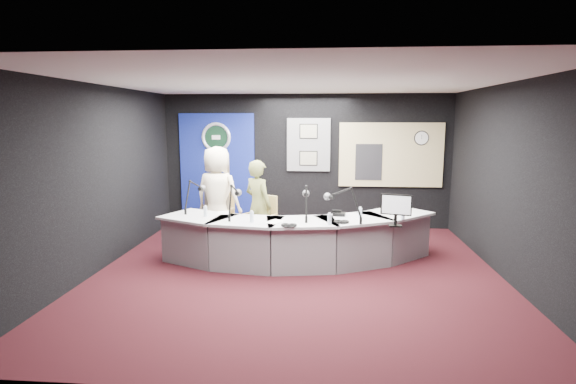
# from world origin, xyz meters

# --- Properties ---
(ground) EXTENTS (6.00, 6.00, 0.00)m
(ground) POSITION_xyz_m (0.00, 0.00, 0.00)
(ground) COLOR black
(ground) RESTS_ON ground
(ceiling) EXTENTS (6.00, 6.00, 0.02)m
(ceiling) POSITION_xyz_m (0.00, 0.00, 2.80)
(ceiling) COLOR silver
(ceiling) RESTS_ON ground
(wall_back) EXTENTS (6.00, 0.02, 2.80)m
(wall_back) POSITION_xyz_m (0.00, 3.00, 1.40)
(wall_back) COLOR black
(wall_back) RESTS_ON ground
(wall_front) EXTENTS (6.00, 0.02, 2.80)m
(wall_front) POSITION_xyz_m (0.00, -3.00, 1.40)
(wall_front) COLOR black
(wall_front) RESTS_ON ground
(wall_left) EXTENTS (0.02, 6.00, 2.80)m
(wall_left) POSITION_xyz_m (-3.00, 0.00, 1.40)
(wall_left) COLOR black
(wall_left) RESTS_ON ground
(wall_right) EXTENTS (0.02, 6.00, 2.80)m
(wall_right) POSITION_xyz_m (3.00, 0.00, 1.40)
(wall_right) COLOR black
(wall_right) RESTS_ON ground
(broadcast_desk) EXTENTS (4.50, 1.90, 0.75)m
(broadcast_desk) POSITION_xyz_m (-0.05, 0.55, 0.38)
(broadcast_desk) COLOR #B3B6B8
(broadcast_desk) RESTS_ON ground
(backdrop_panel) EXTENTS (1.60, 0.05, 2.30)m
(backdrop_panel) POSITION_xyz_m (-1.90, 2.97, 1.25)
(backdrop_panel) COLOR navy
(backdrop_panel) RESTS_ON wall_back
(agency_seal) EXTENTS (0.63, 0.07, 0.63)m
(agency_seal) POSITION_xyz_m (-1.90, 2.93, 1.90)
(agency_seal) COLOR silver
(agency_seal) RESTS_ON backdrop_panel
(seal_center) EXTENTS (0.48, 0.01, 0.48)m
(seal_center) POSITION_xyz_m (-1.90, 2.94, 1.90)
(seal_center) COLOR black
(seal_center) RESTS_ON backdrop_panel
(pinboard) EXTENTS (0.90, 0.04, 1.10)m
(pinboard) POSITION_xyz_m (0.05, 2.97, 1.75)
(pinboard) COLOR slate
(pinboard) RESTS_ON wall_back
(framed_photo_upper) EXTENTS (0.34, 0.02, 0.27)m
(framed_photo_upper) POSITION_xyz_m (0.05, 2.94, 2.03)
(framed_photo_upper) COLOR gray
(framed_photo_upper) RESTS_ON pinboard
(framed_photo_lower) EXTENTS (0.34, 0.02, 0.27)m
(framed_photo_lower) POSITION_xyz_m (0.05, 2.94, 1.47)
(framed_photo_lower) COLOR gray
(framed_photo_lower) RESTS_ON pinboard
(booth_window_frame) EXTENTS (2.12, 0.06, 1.32)m
(booth_window_frame) POSITION_xyz_m (1.75, 2.97, 1.55)
(booth_window_frame) COLOR tan
(booth_window_frame) RESTS_ON wall_back
(booth_glow) EXTENTS (2.00, 0.02, 1.20)m
(booth_glow) POSITION_xyz_m (1.75, 2.96, 1.55)
(booth_glow) COLOR beige
(booth_glow) RESTS_ON booth_window_frame
(equipment_rack) EXTENTS (0.55, 0.02, 0.75)m
(equipment_rack) POSITION_xyz_m (1.30, 2.94, 1.40)
(equipment_rack) COLOR black
(equipment_rack) RESTS_ON booth_window_frame
(wall_clock) EXTENTS (0.28, 0.01, 0.28)m
(wall_clock) POSITION_xyz_m (2.35, 2.94, 1.90)
(wall_clock) COLOR white
(wall_clock) RESTS_ON booth_window_frame
(armchair_left) EXTENTS (0.62, 0.62, 0.97)m
(armchair_left) POSITION_xyz_m (-1.56, 1.53, 0.48)
(armchair_left) COLOR tan
(armchair_left) RESTS_ON ground
(armchair_right) EXTENTS (0.66, 0.66, 0.86)m
(armchair_right) POSITION_xyz_m (-0.74, 1.12, 0.43)
(armchair_right) COLOR tan
(armchair_right) RESTS_ON ground
(draped_jacket) EXTENTS (0.51, 0.18, 0.70)m
(draped_jacket) POSITION_xyz_m (-1.62, 1.77, 0.62)
(draped_jacket) COLOR slate
(draped_jacket) RESTS_ON armchair_left
(person_man) EXTENTS (1.00, 0.80, 1.80)m
(person_man) POSITION_xyz_m (-1.56, 1.53, 0.90)
(person_man) COLOR #FFEECB
(person_man) RESTS_ON ground
(person_woman) EXTENTS (0.69, 0.66, 1.59)m
(person_woman) POSITION_xyz_m (-0.74, 1.12, 0.80)
(person_woman) COLOR olive
(person_woman) RESTS_ON ground
(computer_monitor) EXTENTS (0.38, 0.13, 0.26)m
(computer_monitor) POSITION_xyz_m (1.42, -0.01, 1.07)
(computer_monitor) COLOR black
(computer_monitor) RESTS_ON broadcast_desk
(desk_phone) EXTENTS (0.22, 0.18, 0.05)m
(desk_phone) POSITION_xyz_m (0.63, 0.65, 0.78)
(desk_phone) COLOR black
(desk_phone) RESTS_ON broadcast_desk
(headphones_near) EXTENTS (0.22, 0.22, 0.04)m
(headphones_near) POSITION_xyz_m (0.66, 0.15, 0.77)
(headphones_near) COLOR black
(headphones_near) RESTS_ON broadcast_desk
(headphones_far) EXTENTS (0.24, 0.24, 0.04)m
(headphones_far) POSITION_xyz_m (-0.11, -0.13, 0.77)
(headphones_far) COLOR black
(headphones_far) RESTS_ON broadcast_desk
(paper_stack) EXTENTS (0.25, 0.32, 0.00)m
(paper_stack) POSITION_xyz_m (-1.26, 0.72, 0.75)
(paper_stack) COLOR white
(paper_stack) RESTS_ON broadcast_desk
(notepad) EXTENTS (0.30, 0.34, 0.00)m
(notepad) POSITION_xyz_m (-0.34, 0.14, 0.75)
(notepad) COLOR white
(notepad) RESTS_ON broadcast_desk
(boom_mic_a) EXTENTS (0.25, 0.73, 0.60)m
(boom_mic_a) POSITION_xyz_m (-1.79, 0.85, 1.05)
(boom_mic_a) COLOR black
(boom_mic_a) RESTS_ON broadcast_desk
(boom_mic_b) EXTENTS (0.16, 0.74, 0.60)m
(boom_mic_b) POSITION_xyz_m (-1.02, 0.42, 1.05)
(boom_mic_b) COLOR black
(boom_mic_b) RESTS_ON broadcast_desk
(boom_mic_c) EXTENTS (0.16, 0.74, 0.60)m
(boom_mic_c) POSITION_xyz_m (0.11, 0.42, 1.05)
(boom_mic_c) COLOR black
(boom_mic_c) RESTS_ON broadcast_desk
(boom_mic_d) EXTENTS (0.61, 0.49, 0.60)m
(boom_mic_d) POSITION_xyz_m (0.69, 0.28, 1.05)
(boom_mic_d) COLOR black
(boom_mic_d) RESTS_ON broadcast_desk
(water_bottles) EXTENTS (3.15, 0.55, 0.18)m
(water_bottles) POSITION_xyz_m (0.06, 0.26, 0.84)
(water_bottles) COLOR silver
(water_bottles) RESTS_ON broadcast_desk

